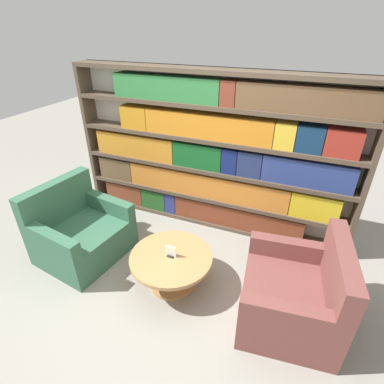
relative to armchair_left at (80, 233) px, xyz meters
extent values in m
plane|color=gray|center=(1.14, -0.26, -0.29)|extent=(14.00, 14.00, 0.00)
cube|color=silver|center=(1.14, 1.32, 0.70)|extent=(3.52, 0.05, 1.98)
cube|color=brown|center=(-0.60, 1.19, 0.70)|extent=(0.05, 0.30, 1.98)
cube|color=brown|center=(2.88, 1.19, 0.70)|extent=(0.05, 0.30, 1.98)
cube|color=brown|center=(1.14, 1.19, -0.26)|extent=(3.42, 0.30, 0.05)
cube|color=brown|center=(1.14, 1.19, 0.11)|extent=(3.42, 0.30, 0.05)
cube|color=brown|center=(1.14, 1.19, 0.50)|extent=(3.42, 0.30, 0.05)
cube|color=brown|center=(1.14, 1.19, 0.90)|extent=(3.42, 0.30, 0.05)
cube|color=brown|center=(1.14, 1.19, 1.29)|extent=(3.42, 0.30, 0.05)
cube|color=brown|center=(1.14, 1.19, 1.66)|extent=(3.42, 0.30, 0.05)
cube|color=brown|center=(-0.13, 1.17, -0.09)|extent=(0.59, 0.20, 0.29)
cube|color=#235623|center=(0.35, 1.17, -0.09)|extent=(0.37, 0.20, 0.29)
cube|color=navy|center=(0.62, 1.17, -0.09)|extent=(0.16, 0.20, 0.29)
cube|color=brown|center=(1.55, 1.17, -0.09)|extent=(1.69, 0.20, 0.29)
cube|color=brown|center=(-0.22, 1.17, 0.29)|extent=(0.52, 0.20, 0.31)
cube|color=orange|center=(1.11, 1.17, 0.29)|extent=(2.13, 0.20, 0.31)
cube|color=yellow|center=(2.45, 1.17, 0.29)|extent=(0.54, 0.20, 0.31)
cube|color=orange|center=(0.12, 1.17, 0.68)|extent=(1.13, 0.20, 0.30)
cube|color=#155A26|center=(1.01, 1.17, 0.68)|extent=(0.63, 0.20, 0.30)
cube|color=navy|center=(1.42, 1.17, 0.68)|extent=(0.19, 0.20, 0.30)
cube|color=navy|center=(1.66, 1.17, 0.68)|extent=(0.28, 0.20, 0.30)
cube|color=navy|center=(2.30, 1.17, 0.68)|extent=(0.97, 0.20, 0.30)
cube|color=orange|center=(0.16, 1.17, 1.07)|extent=(0.36, 0.20, 0.28)
cube|color=orange|center=(1.12, 1.17, 1.07)|extent=(1.54, 0.20, 0.28)
cube|color=gold|center=(2.00, 1.17, 1.07)|extent=(0.22, 0.20, 0.28)
cube|color=navy|center=(2.26, 1.17, 1.07)|extent=(0.27, 0.20, 0.28)
cube|color=#9D2D23|center=(2.57, 1.17, 1.07)|extent=(0.34, 0.20, 0.28)
cube|color=#2F793D|center=(0.60, 1.17, 1.45)|extent=(1.33, 0.20, 0.27)
cube|color=brown|center=(1.36, 1.17, 1.45)|extent=(0.17, 0.20, 0.27)
cube|color=brown|center=(2.14, 1.17, 1.45)|extent=(1.39, 0.20, 0.27)
cube|color=#336047|center=(0.05, -0.01, -0.09)|extent=(0.94, 1.03, 0.39)
cube|color=#336047|center=(-0.29, 0.04, 0.34)|extent=(0.27, 0.93, 0.48)
cube|color=#336047|center=(0.06, -0.41, 0.20)|extent=(0.69, 0.22, 0.19)
cube|color=#336047|center=(0.18, 0.38, 0.20)|extent=(0.69, 0.22, 0.19)
cube|color=brown|center=(2.34, -0.01, -0.09)|extent=(0.92, 1.01, 0.39)
cube|color=brown|center=(2.68, 0.03, 0.34)|extent=(0.25, 0.93, 0.48)
cube|color=brown|center=(2.23, 0.38, 0.20)|extent=(0.69, 0.20, 0.19)
cube|color=brown|center=(2.32, -0.41, 0.20)|extent=(0.69, 0.20, 0.19)
cylinder|color=#AD7F4C|center=(1.20, -0.06, -0.11)|extent=(0.15, 0.15, 0.35)
cylinder|color=#AD7F4C|center=(1.20, -0.06, -0.27)|extent=(0.46, 0.46, 0.03)
cylinder|color=#AD7F4C|center=(1.20, -0.06, 0.08)|extent=(0.83, 0.83, 0.04)
cube|color=black|center=(1.20, -0.06, 0.11)|extent=(0.07, 0.06, 0.01)
cube|color=silver|center=(1.20, -0.06, 0.16)|extent=(0.11, 0.01, 0.12)
camera|label=1|loc=(2.25, -2.06, 2.13)|focal=28.00mm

